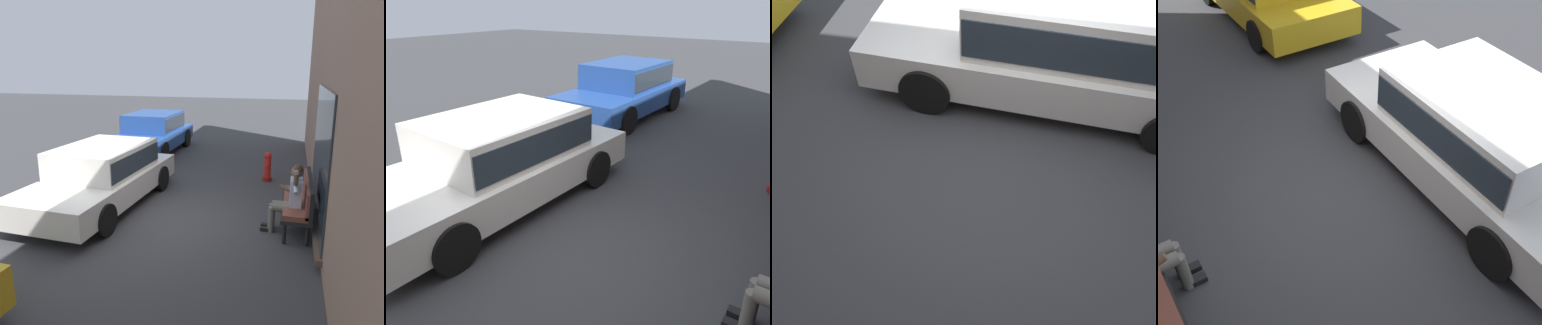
# 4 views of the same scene
# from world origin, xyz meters

# --- Properties ---
(ground_plane) EXTENTS (60.00, 60.00, 0.00)m
(ground_plane) POSITION_xyz_m (0.00, 0.00, 0.00)
(ground_plane) COLOR #38383A
(parked_car_near) EXTENTS (4.26, 2.02, 1.43)m
(parked_car_near) POSITION_xyz_m (-5.93, -2.25, 0.79)
(parked_car_near) COLOR #23478E
(parked_car_near) RESTS_ON ground_plane
(parked_car_mid) EXTENTS (4.58, 2.12, 1.36)m
(parked_car_mid) POSITION_xyz_m (-0.54, -1.44, 0.75)
(parked_car_mid) COLOR white
(parked_car_mid) RESTS_ON ground_plane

